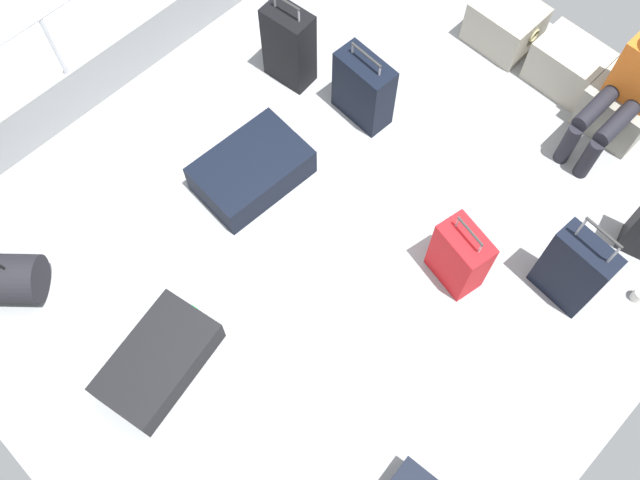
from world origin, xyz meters
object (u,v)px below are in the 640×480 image
(passenger_seated, at_px, (628,89))
(suitcase_3, at_px, (158,361))
(cargo_crate_0, at_px, (505,24))
(suitcase_6, at_px, (289,46))
(suitcase_4, at_px, (573,270))
(suitcase_5, at_px, (459,257))
(cargo_crate_1, at_px, (568,66))
(cargo_crate_2, at_px, (621,107))
(paper_cup, at_px, (638,295))
(suitcase_7, at_px, (252,170))
(suitcase_1, at_px, (363,89))

(passenger_seated, height_order, suitcase_3, passenger_seated)
(cargo_crate_0, bearing_deg, suitcase_6, -123.57)
(suitcase_6, bearing_deg, suitcase_3, -63.77)
(suitcase_4, height_order, suitcase_5, suitcase_4)
(cargo_crate_1, relative_size, suitcase_5, 0.86)
(cargo_crate_2, bearing_deg, passenger_seated, -90.00)
(cargo_crate_2, bearing_deg, cargo_crate_0, 178.29)
(cargo_crate_1, xyz_separation_m, suitcase_4, (1.05, -1.48, 0.15))
(suitcase_4, height_order, suitcase_6, suitcase_4)
(cargo_crate_0, relative_size, suitcase_3, 0.64)
(paper_cup, bearing_deg, suitcase_4, -141.95)
(cargo_crate_1, relative_size, paper_cup, 5.69)
(suitcase_6, bearing_deg, suitcase_4, -0.11)
(cargo_crate_1, distance_m, suitcase_5, 1.95)
(suitcase_5, bearing_deg, cargo_crate_0, 119.58)
(cargo_crate_2, relative_size, suitcase_3, 0.61)
(paper_cup, bearing_deg, suitcase_3, -126.82)
(cargo_crate_2, bearing_deg, cargo_crate_1, 175.55)
(suitcase_4, relative_size, suitcase_5, 1.35)
(cargo_crate_0, xyz_separation_m, suitcase_5, (1.07, -1.88, 0.09))
(suitcase_3, bearing_deg, suitcase_4, 56.09)
(cargo_crate_2, height_order, suitcase_5, suitcase_5)
(suitcase_4, bearing_deg, suitcase_7, -157.78)
(suitcase_4, bearing_deg, paper_cup, 38.05)
(suitcase_4, xyz_separation_m, suitcase_5, (-0.59, -0.41, -0.06))
(suitcase_3, relative_size, suitcase_7, 1.06)
(passenger_seated, height_order, paper_cup, passenger_seated)
(suitcase_5, bearing_deg, cargo_crate_1, 103.67)
(cargo_crate_0, relative_size, passenger_seated, 0.51)
(suitcase_6, relative_size, paper_cup, 8.00)
(cargo_crate_1, xyz_separation_m, suitcase_7, (-1.08, -2.35, -0.06))
(cargo_crate_0, bearing_deg, suitcase_1, -103.35)
(cargo_crate_2, xyz_separation_m, paper_cup, (0.95, -1.11, -0.15))
(suitcase_4, bearing_deg, suitcase_5, -145.07)
(suitcase_1, xyz_separation_m, paper_cup, (2.39, 0.19, -0.24))
(cargo_crate_1, bearing_deg, suitcase_5, -76.33)
(suitcase_5, distance_m, paper_cup, 1.27)
(suitcase_5, distance_m, suitcase_7, 1.61)
(suitcase_5, bearing_deg, passenger_seated, 87.94)
(cargo_crate_1, relative_size, suitcase_6, 0.71)
(cargo_crate_0, height_order, suitcase_1, suitcase_1)
(cargo_crate_2, relative_size, suitcase_1, 0.79)
(cargo_crate_2, bearing_deg, suitcase_3, -104.94)
(cargo_crate_0, distance_m, suitcase_3, 3.73)
(paper_cup, bearing_deg, suitcase_1, -175.49)
(suitcase_4, bearing_deg, cargo_crate_1, 125.47)
(suitcase_4, xyz_separation_m, suitcase_7, (-2.13, -0.87, -0.21))
(suitcase_1, bearing_deg, suitcase_5, -21.70)
(cargo_crate_0, relative_size, suitcase_1, 0.82)
(passenger_seated, bearing_deg, suitcase_1, -142.33)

